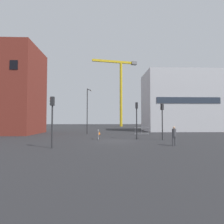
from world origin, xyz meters
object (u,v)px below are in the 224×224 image
traffic_light_median (137,115)px  traffic_light_near (162,116)px  traffic_cone_by_barrier (99,133)px  streetlamp_tall (88,107)px  pedestrian_walking (174,135)px  traffic_light_verge (52,114)px  construction_crane (120,83)px

traffic_light_median → traffic_light_near: traffic_light_median is taller
traffic_cone_by_barrier → streetlamp_tall: bearing=137.0°
pedestrian_walking → traffic_cone_by_barrier: 14.09m
traffic_light_verge → pedestrian_walking: bearing=5.5°
construction_crane → traffic_light_verge: bearing=-100.8°
traffic_light_near → traffic_light_verge: bearing=-152.2°
traffic_light_verge → pedestrian_walking: traffic_light_verge is taller
traffic_cone_by_barrier → pedestrian_walking: bearing=-61.5°
streetlamp_tall → pedestrian_walking: 16.85m
streetlamp_tall → traffic_light_verge: bearing=-95.3°
traffic_light_near → pedestrian_walking: bearing=-94.9°
traffic_light_near → streetlamp_tall: bearing=133.2°
traffic_light_median → traffic_light_verge: (-7.72, -6.37, -0.11)m
construction_crane → traffic_light_verge: 50.85m
pedestrian_walking → traffic_cone_by_barrier: pedestrian_walking is taller
traffic_light_median → traffic_light_verge: size_ratio=1.04×
construction_crane → pedestrian_walking: construction_crane is taller
traffic_light_verge → traffic_cone_by_barrier: traffic_light_verge is taller
construction_crane → traffic_light_median: (-1.58, -42.15, -11.95)m
construction_crane → streetlamp_tall: 35.95m
traffic_cone_by_barrier → traffic_light_verge: bearing=-103.8°
traffic_light_median → pedestrian_walking: size_ratio=2.55×
construction_crane → traffic_light_verge: (-9.30, -48.52, -12.06)m
traffic_light_median → traffic_light_near: (2.66, -0.88, -0.13)m
construction_crane → streetlamp_tall: (-7.91, -33.45, -10.56)m
traffic_light_verge → traffic_cone_by_barrier: bearing=76.2°
traffic_light_median → pedestrian_walking: traffic_light_median is taller
construction_crane → pedestrian_walking: 49.53m
traffic_light_median → traffic_cone_by_barrier: bearing=122.6°
construction_crane → traffic_cone_by_barrier: bearing=-99.7°
construction_crane → traffic_cone_by_barrier: (-6.03, -35.20, -14.53)m
traffic_light_median → traffic_light_verge: bearing=-140.5°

